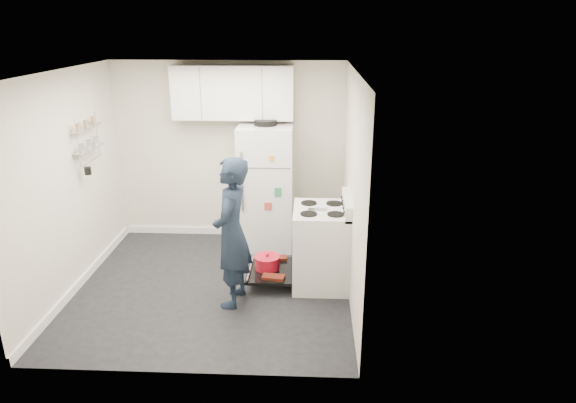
{
  "coord_description": "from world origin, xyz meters",
  "views": [
    {
      "loc": [
        1.14,
        -5.39,
        3.0
      ],
      "look_at": [
        0.89,
        0.11,
        1.05
      ],
      "focal_mm": 32.0,
      "sensor_mm": 36.0,
      "label": 1
    }
  ],
  "objects_px": {
    "open_oven_door": "(269,266)",
    "refrigerator": "(266,187)",
    "person": "(232,233)",
    "electric_range": "(320,247)"
  },
  "relations": [
    {
      "from": "person",
      "to": "electric_range",
      "type": "bearing_deg",
      "value": 123.63
    },
    {
      "from": "open_oven_door",
      "to": "person",
      "type": "distance_m",
      "value": 0.89
    },
    {
      "from": "refrigerator",
      "to": "person",
      "type": "distance_m",
      "value": 1.6
    },
    {
      "from": "electric_range",
      "to": "refrigerator",
      "type": "bearing_deg",
      "value": 123.35
    },
    {
      "from": "open_oven_door",
      "to": "refrigerator",
      "type": "distance_m",
      "value": 1.27
    },
    {
      "from": "electric_range",
      "to": "refrigerator",
      "type": "relative_size",
      "value": 0.62
    },
    {
      "from": "open_oven_door",
      "to": "person",
      "type": "relative_size",
      "value": 0.42
    },
    {
      "from": "person",
      "to": "open_oven_door",
      "type": "bearing_deg",
      "value": 151.57
    },
    {
      "from": "refrigerator",
      "to": "person",
      "type": "relative_size",
      "value": 1.06
    },
    {
      "from": "electric_range",
      "to": "refrigerator",
      "type": "height_order",
      "value": "refrigerator"
    }
  ]
}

